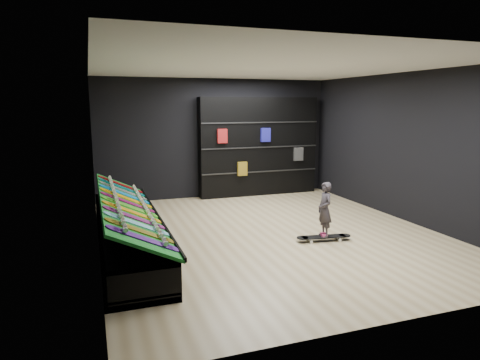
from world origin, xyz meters
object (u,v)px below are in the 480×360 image
object	(u,v)px
floor_skateboard	(324,239)
child	(324,220)
back_shelving	(258,147)
display_rack	(127,234)

from	to	relation	value
floor_skateboard	child	xyz separation A→B (m)	(0.00, 0.00, 0.34)
back_shelving	display_rack	bearing A→B (deg)	-137.79
child	display_rack	bearing A→B (deg)	-97.61
display_rack	child	distance (m)	3.36
floor_skateboard	back_shelving	bearing A→B (deg)	93.70
display_rack	child	bearing A→B (deg)	-12.81
back_shelving	floor_skateboard	bearing A→B (deg)	-95.44
display_rack	back_shelving	distance (m)	5.05
display_rack	floor_skateboard	size ratio (longest dim) A/B	4.59
child	floor_skateboard	bearing A→B (deg)	-84.80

